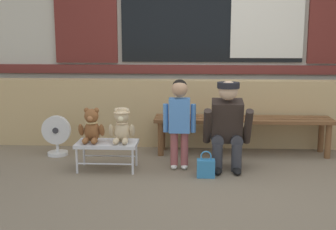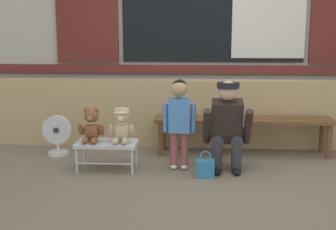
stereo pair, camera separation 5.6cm
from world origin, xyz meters
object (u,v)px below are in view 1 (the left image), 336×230
wooden_bench_long (243,123)px  small_display_bench (107,145)px  adult_crouching (228,125)px  floor_fan (57,136)px  teddy_bear_plain (92,127)px  child_standing (179,114)px  handbag_on_ground (206,168)px  teddy_bear_with_hat (122,126)px

wooden_bench_long → small_display_bench: wooden_bench_long is taller
adult_crouching → floor_fan: size_ratio=1.98×
wooden_bench_long → floor_fan: 2.21m
small_display_bench → teddy_bear_plain: 0.25m
child_standing → floor_fan: 1.56m
wooden_bench_long → handbag_on_ground: 1.05m
handbag_on_ground → floor_fan: (-1.74, 0.70, 0.14)m
handbag_on_ground → floor_fan: bearing=158.0°
small_display_bench → adult_crouching: bearing=3.9°
teddy_bear_plain → floor_fan: (-0.54, 0.51, -0.23)m
wooden_bench_long → teddy_bear_plain: (-1.66, -0.71, 0.09)m
handbag_on_ground → floor_fan: 1.88m
floor_fan → child_standing: bearing=-16.4°
wooden_bench_long → child_standing: 1.00m
child_standing → floor_fan: (-1.46, 0.43, -0.35)m
small_display_bench → wooden_bench_long: bearing=25.4°
teddy_bear_with_hat → child_standing: (0.60, 0.07, 0.12)m
floor_fan → wooden_bench_long: bearing=5.3°
child_standing → handbag_on_ground: 0.63m
small_display_bench → teddy_bear_with_hat: teddy_bear_with_hat is taller
child_standing → handbag_on_ground: bearing=-44.5°
wooden_bench_long → teddy_bear_plain: bearing=-156.8°
floor_fan → adult_crouching: bearing=-12.1°
adult_crouching → teddy_bear_plain: bearing=-176.6°
small_display_bench → handbag_on_ground: bearing=-10.6°
wooden_bench_long → floor_fan: size_ratio=4.37×
small_display_bench → handbag_on_ground: 1.07m
small_display_bench → handbag_on_ground: size_ratio=2.35×
child_standing → floor_fan: child_standing is taller
small_display_bench → teddy_bear_plain: teddy_bear_plain is taller
teddy_bear_with_hat → adult_crouching: (1.11, 0.08, 0.01)m
adult_crouching → handbag_on_ground: (-0.23, -0.28, -0.38)m
handbag_on_ground → teddy_bear_with_hat: bearing=167.4°
teddy_bear_with_hat → floor_fan: size_ratio=0.76×
small_display_bench → adult_crouching: size_ratio=0.67×
handbag_on_ground → wooden_bench_long: bearing=63.1°
wooden_bench_long → child_standing: size_ratio=2.19×
wooden_bench_long → small_display_bench: (-1.50, -0.71, -0.11)m
adult_crouching → handbag_on_ground: size_ratio=3.49×
small_display_bench → adult_crouching: 1.29m
small_display_bench → floor_fan: floor_fan is taller
wooden_bench_long → teddy_bear_with_hat: teddy_bear_with_hat is taller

